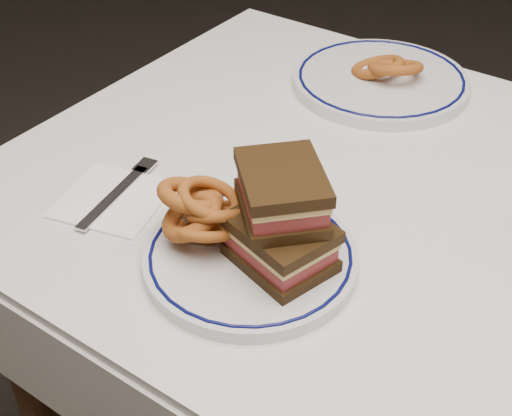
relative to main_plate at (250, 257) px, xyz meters
The scene contains 8 objects.
dining_table 0.30m from the main_plate, 53.51° to the left, with size 1.27×0.87×0.75m.
main_plate is the anchor object (origin of this frame).
reuben_sandwich 0.08m from the main_plate, 23.18° to the left, with size 0.15×0.15×0.12m.
onion_rings_main 0.08m from the main_plate, behind, with size 0.13×0.11×0.10m.
ketchup_ramekin 0.10m from the main_plate, 98.58° to the left, with size 0.06×0.06×0.03m.
far_plate 0.51m from the main_plate, 99.13° to the left, with size 0.30×0.30×0.02m.
onion_rings_far 0.52m from the main_plate, 98.54° to the left, with size 0.13×0.10×0.07m.
napkin_fork 0.23m from the main_plate, behind, with size 0.16×0.18×0.01m.
Camera 1 is at (0.22, -0.75, 1.35)m, focal length 50.00 mm.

